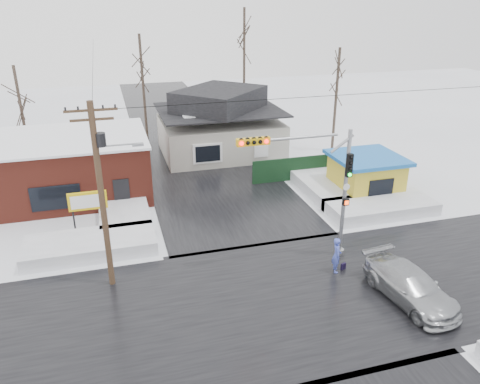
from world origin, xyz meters
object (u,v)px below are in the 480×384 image
object	(u,v)px
utility_pole	(102,187)
pedestrian	(337,255)
traffic_signal	(318,180)
car	(410,286)
kiosk	(366,175)
marquee_sign	(88,202)

from	to	relation	value
utility_pole	pedestrian	world-z (taller)	utility_pole
traffic_signal	car	bearing A→B (deg)	-59.58
pedestrian	car	world-z (taller)	pedestrian
utility_pole	kiosk	size ratio (longest dim) A/B	1.96
pedestrian	car	xyz separation A→B (m)	(2.14, -3.14, -0.19)
kiosk	pedestrian	size ratio (longest dim) A/B	2.45
marquee_sign	pedestrian	size ratio (longest dim) A/B	1.36
kiosk	traffic_signal	bearing A→B (deg)	-135.16
traffic_signal	kiosk	bearing A→B (deg)	44.84
marquee_sign	kiosk	world-z (taller)	kiosk
marquee_sign	pedestrian	bearing A→B (deg)	-33.71
kiosk	pedestrian	bearing A→B (deg)	-127.32
pedestrian	car	bearing A→B (deg)	-128.73
car	utility_pole	bearing A→B (deg)	151.98
traffic_signal	kiosk	distance (m)	10.43
utility_pole	car	bearing A→B (deg)	-21.53
traffic_signal	kiosk	world-z (taller)	traffic_signal
marquee_sign	car	bearing A→B (deg)	-38.25
kiosk	car	distance (m)	12.46
traffic_signal	pedestrian	bearing A→B (deg)	-68.77
traffic_signal	marquee_sign	xyz separation A→B (m)	(-11.43, 6.53, -2.62)
kiosk	pedestrian	distance (m)	10.72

